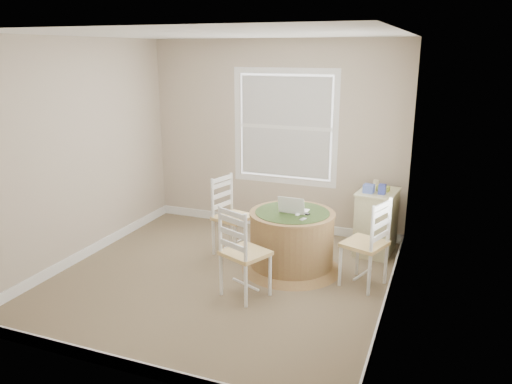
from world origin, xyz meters
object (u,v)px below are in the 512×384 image
at_px(chair_left, 233,217).
at_px(round_table, 292,238).
at_px(corner_chest, 376,222).
at_px(chair_near, 245,252).
at_px(chair_right, 364,243).
at_px(laptop, 294,210).

bearing_deg(chair_left, round_table, -88.80).
xyz_separation_m(round_table, corner_chest, (0.82, 0.85, 0.02)).
bearing_deg(chair_left, chair_near, -135.81).
height_order(chair_right, corner_chest, chair_right).
distance_m(round_table, chair_right, 0.85).
xyz_separation_m(chair_near, corner_chest, (1.07, 1.64, -0.07)).
height_order(laptop, corner_chest, laptop).
relative_size(chair_left, chair_near, 1.00).
relative_size(chair_left, laptop, 3.13).
height_order(round_table, chair_left, chair_left).
distance_m(chair_near, chair_right, 1.28).
bearing_deg(chair_right, chair_near, -38.19).
xyz_separation_m(round_table, laptop, (0.01, 0.01, 0.34)).
distance_m(chair_left, chair_near, 1.13).
distance_m(chair_right, laptop, 0.87).
relative_size(chair_near, corner_chest, 1.19).
relative_size(chair_near, chair_right, 1.00).
bearing_deg(chair_near, round_table, -83.73).
height_order(chair_left, chair_right, same).
bearing_deg(chair_right, corner_chest, -159.64).
bearing_deg(laptop, chair_right, 172.41).
relative_size(chair_near, laptop, 3.13).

